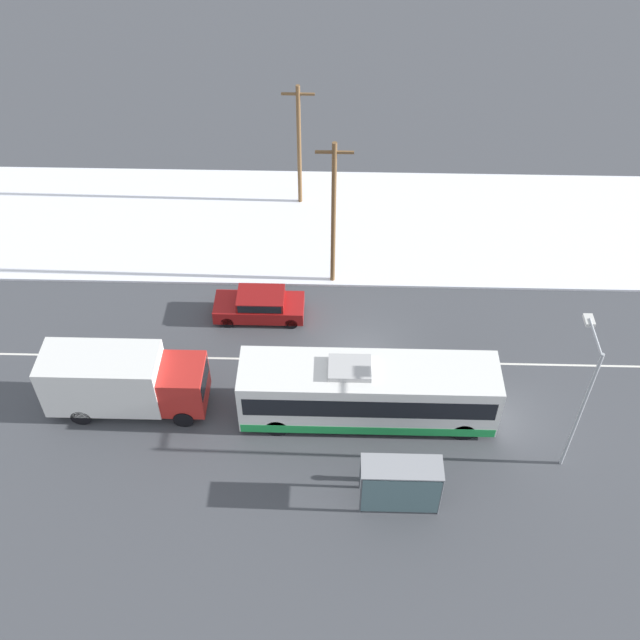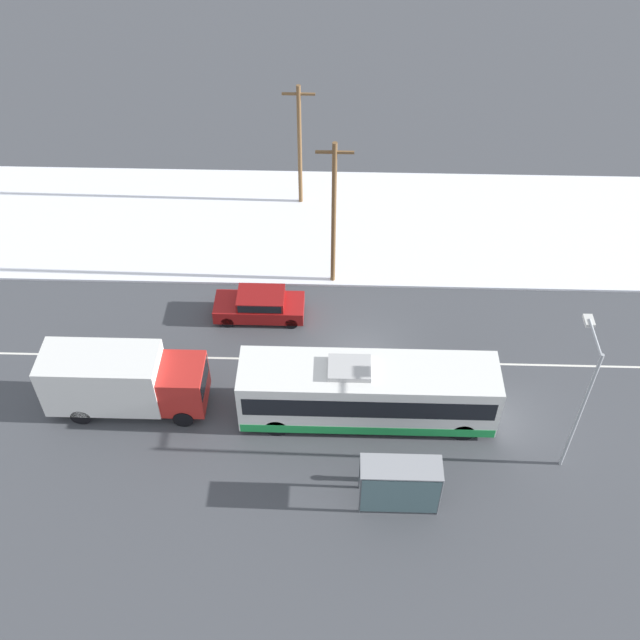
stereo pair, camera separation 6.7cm
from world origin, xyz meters
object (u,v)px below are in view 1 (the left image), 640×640
Objects in this scene: box_truck at (122,380)px; sedan_car at (260,304)px; streetlamp at (583,389)px; city_bus at (368,392)px; pedestrian_at_stop at (417,467)px; utility_pole_snowlot at (299,145)px; utility_pole_roadside at (334,214)px; bus_shelter at (401,483)px.

box_truck is 8.15m from sedan_car.
streetlamp reaches higher than box_truck.
pedestrian_at_stop is at bearing -60.32° from city_bus.
city_bus is at bearing -1.36° from box_truck.
city_bus reaches higher than box_truck.
pedestrian_at_stop is (12.68, -3.67, -0.71)m from box_truck.
city_bus is 1.46× the size of utility_pole_snowlot.
utility_pole_roadside is (-3.59, 12.39, 3.35)m from pedestrian_at_stop.
utility_pole_snowlot reaches higher than bus_shelter.
box_truck reaches higher than sedan_car.
city_bus is 10.74m from box_truck.
sedan_car is at bearing 126.80° from pedestrian_at_stop.
sedan_car is 12.01m from pedestrian_at_stop.
streetlamp reaches higher than bus_shelter.
bus_shelter is (11.94, -4.88, -0.07)m from box_truck.
city_bus is at bearing 104.58° from bus_shelter.
streetlamp is 21.45m from utility_pole_snowlot.
bus_shelter is at bearing -121.61° from pedestrian_at_stop.
pedestrian_at_stop is (1.95, -3.41, -0.55)m from city_bus.
city_bus is 6.58× the size of pedestrian_at_stop.
sedan_car is 5.78m from utility_pole_roadside.
box_truck is 17.39m from utility_pole_snowlot.
utility_pole_snowlot is at bearing 102.96° from city_bus.
streetlamp is (6.96, 2.73, 2.62)m from bus_shelter.
utility_pole_roadside is (3.60, 2.77, 3.57)m from sedan_car.
utility_pole_snowlot is (-3.68, 16.00, 2.38)m from city_bus.
city_bus reaches higher than bus_shelter.
utility_pole_snowlot reaches higher than sedan_car.
bus_shelter is (6.45, -10.82, 0.87)m from sedan_car.
bus_shelter is at bearing -75.42° from city_bus.
pedestrian_at_stop reaches higher than sedan_car.
sedan_car is at bearing -142.42° from utility_pole_roadside.
city_bus is 8.81m from streetlamp.
streetlamp is at bearing -13.05° from city_bus.
streetlamp is at bearing -47.92° from utility_pole_roadside.
city_bus is 1.58× the size of box_truck.
utility_pole_snowlot is (-5.63, 19.41, 2.93)m from pedestrian_at_stop.
streetlamp is 14.64m from utility_pole_roadside.
streetlamp reaches higher than city_bus.
city_bus is at bearing -79.60° from utility_pole_roadside.
box_truck is at bearing 173.52° from streetlamp.
box_truck reaches higher than bus_shelter.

